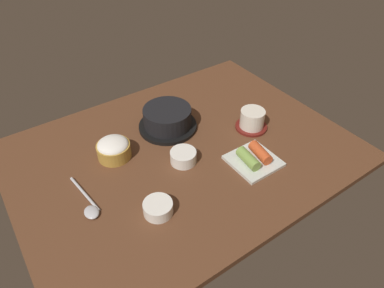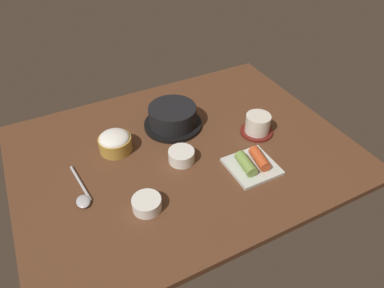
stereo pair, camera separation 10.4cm
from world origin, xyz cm
name	(u,v)px [view 1 (the left image)]	position (x,y,z in cm)	size (l,w,h in cm)	color
dining_table	(183,153)	(0.00, 0.00, 1.00)	(100.00, 76.00, 2.00)	#56331E
stone_pot	(167,119)	(2.26, 12.44, 5.64)	(19.14, 19.14, 7.35)	black
rice_bowl	(114,148)	(-18.30, 9.41, 5.15)	(9.97, 9.97, 6.26)	#B78C38
tea_cup_with_saucer	(252,120)	(24.90, -3.34, 5.24)	(10.48, 10.48, 6.71)	maroon
banchan_cup_center	(183,156)	(-2.62, -4.18, 3.99)	(7.72, 7.72, 3.71)	white
kimchi_plate	(254,158)	(14.20, -16.22, 3.54)	(13.39, 13.39, 4.26)	silver
side_bowl_near	(158,208)	(-18.27, -16.26, 3.79)	(7.61, 7.61, 3.33)	white
spoon	(89,206)	(-32.14, -4.85, 2.62)	(4.02, 17.45, 1.35)	#B7B7BC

